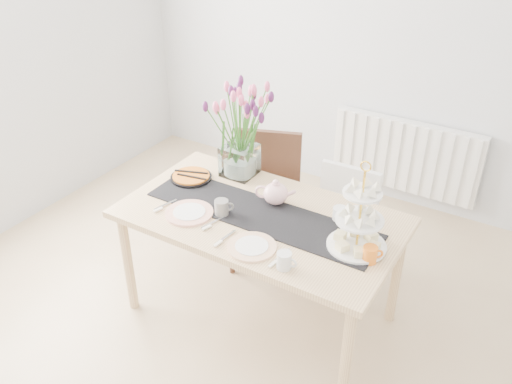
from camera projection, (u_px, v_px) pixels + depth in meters
The scene contains 16 objects.
room_shell at pixel (180, 152), 2.57m from camera, with size 4.50×4.50×4.50m.
radiator at pixel (405, 156), 4.38m from camera, with size 1.20×0.08×0.60m, color white.
dining_table at pixel (261, 226), 3.14m from camera, with size 1.60×0.90×0.75m.
chair_brown at pixel (265, 189), 3.75m from camera, with size 0.59×0.59×0.93m.
chair_white at pixel (341, 220), 3.56m from camera, with size 0.41×0.41×0.81m.
table_runner at pixel (261, 214), 3.10m from camera, with size 1.40×0.35×0.01m, color black.
tulip_vase at pixel (239, 116), 3.30m from camera, with size 0.73×0.73×0.63m.
cake_stand at pixel (359, 227), 2.77m from camera, with size 0.31×0.31×0.46m.
teapot at pixel (276, 194), 3.16m from camera, with size 0.23×0.19×0.15m, color silver, non-canonical shape.
cream_jug at pixel (340, 214), 3.03m from camera, with size 0.08×0.08×0.08m, color silver.
tart_tin at pixel (191, 177), 3.44m from camera, with size 0.26×0.26×0.03m.
mug_grey at pixel (222, 208), 3.08m from camera, with size 0.08×0.08×0.09m, color slate.
mug_white at pixel (284, 261), 2.67m from camera, with size 0.08×0.08×0.09m, color silver.
mug_orange at pixel (370, 254), 2.71m from camera, with size 0.08×0.08×0.09m, color orange.
plate_left at pixel (189, 213), 3.10m from camera, with size 0.28×0.28×0.01m, color white.
plate_right at pixel (252, 247), 2.83m from camera, with size 0.26×0.26×0.01m, color white.
Camera 1 is at (1.50, -1.77, 2.46)m, focal length 38.00 mm.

